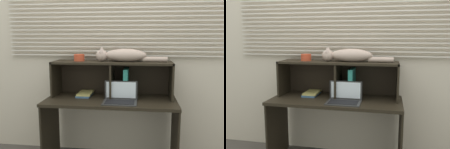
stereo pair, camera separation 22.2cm
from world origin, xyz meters
TOP-DOWN VIEW (x-y plane):
  - back_panel_with_blinds at (0.00, 0.55)m, footprint 4.40×0.08m
  - desk at (0.00, 0.22)m, footprint 1.36×0.58m
  - hutch_shelf_unit at (-0.00, 0.37)m, footprint 1.27×0.33m
  - cat at (0.12, 0.34)m, footprint 0.75×0.15m
  - laptop at (0.11, 0.13)m, footprint 0.34×0.24m
  - binder_upright at (0.15, 0.34)m, footprint 0.05×0.25m
  - book_stack at (-0.30, 0.34)m, footprint 0.16×0.26m
  - small_basket at (-0.36, 0.34)m, footprint 0.11×0.11m

SIDE VIEW (x-z plane):
  - desk at x=0.00m, z-range 0.22..0.94m
  - book_stack at x=-0.30m, z-range 0.72..0.76m
  - laptop at x=0.11m, z-range 0.66..0.86m
  - binder_upright at x=0.15m, z-range 0.72..1.03m
  - hutch_shelf_unit at x=0.00m, z-range 0.80..1.19m
  - small_basket at x=-0.36m, z-range 1.11..1.18m
  - cat at x=0.12m, z-range 1.10..1.25m
  - back_panel_with_blinds at x=0.00m, z-range 0.01..2.51m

